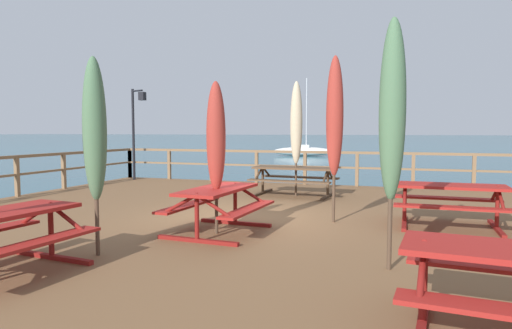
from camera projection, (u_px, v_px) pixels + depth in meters
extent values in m
plane|color=#2D5B6B|center=(242.00, 255.00, 8.87)|extent=(600.00, 600.00, 0.00)
cube|color=brown|center=(242.00, 237.00, 8.84)|extent=(13.52, 12.11, 0.75)
cube|color=brown|center=(305.00, 152.00, 14.31)|extent=(13.22, 0.09, 0.08)
cube|color=brown|center=(305.00, 167.00, 14.35)|extent=(13.22, 0.07, 0.06)
cube|color=brown|center=(130.00, 163.00, 16.44)|extent=(0.10, 0.10, 1.05)
cube|color=brown|center=(169.00, 165.00, 15.92)|extent=(0.10, 0.10, 1.05)
cube|color=brown|center=(211.00, 166.00, 15.40)|extent=(0.10, 0.10, 1.05)
cube|color=brown|center=(257.00, 167.00, 14.87)|extent=(0.10, 0.10, 1.05)
cube|color=brown|center=(305.00, 168.00, 14.35)|extent=(0.10, 0.10, 1.05)
cube|color=brown|center=(357.00, 170.00, 13.83)|extent=(0.10, 0.10, 1.05)
cube|color=brown|center=(413.00, 171.00, 13.31)|extent=(0.10, 0.10, 1.05)
cube|color=brown|center=(474.00, 173.00, 12.78)|extent=(0.10, 0.10, 1.05)
cube|color=brown|center=(17.00, 177.00, 11.66)|extent=(0.10, 0.10, 1.05)
cube|color=brown|center=(64.00, 171.00, 13.25)|extent=(0.10, 0.10, 1.05)
cube|color=brown|center=(100.00, 167.00, 14.85)|extent=(0.10, 0.10, 1.05)
cube|color=brown|center=(130.00, 163.00, 16.44)|extent=(0.10, 0.10, 1.05)
cube|color=maroon|center=(24.00, 246.00, 4.94)|extent=(0.48, 2.08, 0.04)
cube|color=maroon|center=(52.00, 257.00, 5.97)|extent=(1.40, 0.21, 0.06)
cylinder|color=maroon|center=(51.00, 232.00, 5.95)|extent=(0.07, 0.07, 0.74)
cylinder|color=maroon|center=(66.00, 217.00, 5.82)|extent=(0.63, 0.12, 0.37)
cylinder|color=maroon|center=(36.00, 214.00, 6.04)|extent=(0.63, 0.12, 0.37)
cube|color=maroon|center=(450.00, 186.00, 7.92)|extent=(1.89, 0.78, 0.05)
cube|color=maroon|center=(453.00, 208.00, 7.42)|extent=(1.89, 0.30, 0.04)
cube|color=maroon|center=(447.00, 198.00, 8.47)|extent=(1.89, 0.30, 0.04)
cube|color=maroon|center=(404.00, 222.00, 8.22)|extent=(0.09, 1.40, 0.06)
cylinder|color=maroon|center=(405.00, 204.00, 8.20)|extent=(0.07, 0.07, 0.74)
cylinder|color=maroon|center=(405.00, 195.00, 7.92)|extent=(0.06, 0.63, 0.37)
cylinder|color=maroon|center=(405.00, 191.00, 8.45)|extent=(0.06, 0.63, 0.37)
cube|color=maroon|center=(497.00, 228.00, 7.73)|extent=(0.09, 1.40, 0.06)
cylinder|color=maroon|center=(497.00, 209.00, 7.70)|extent=(0.07, 0.07, 0.74)
cylinder|color=maroon|center=(501.00, 199.00, 7.42)|extent=(0.06, 0.63, 0.37)
cylinder|color=maroon|center=(495.00, 194.00, 7.95)|extent=(0.06, 0.63, 0.37)
cube|color=brown|center=(294.00, 168.00, 11.84)|extent=(2.21, 0.87, 0.05)
cube|color=brown|center=(288.00, 181.00, 11.34)|extent=(2.18, 0.39, 0.04)
cube|color=brown|center=(300.00, 177.00, 12.38)|extent=(2.18, 0.39, 0.04)
cube|color=#432F1F|center=(263.00, 193.00, 12.22)|extent=(0.15, 1.40, 0.06)
cylinder|color=#432F1F|center=(263.00, 180.00, 12.20)|extent=(0.07, 0.07, 0.74)
cylinder|color=#432F1F|center=(259.00, 173.00, 11.92)|extent=(0.09, 0.63, 0.37)
cylinder|color=#432F1F|center=(266.00, 172.00, 12.44)|extent=(0.09, 0.63, 0.37)
cube|color=#432F1F|center=(328.00, 196.00, 11.56)|extent=(0.15, 1.40, 0.06)
cylinder|color=#432F1F|center=(328.00, 183.00, 11.53)|extent=(0.07, 0.07, 0.74)
cylinder|color=#432F1F|center=(326.00, 176.00, 11.26)|extent=(0.09, 0.63, 0.37)
cylinder|color=#432F1F|center=(330.00, 174.00, 11.78)|extent=(0.09, 0.63, 0.37)
cube|color=maroon|center=(218.00, 189.00, 7.48)|extent=(0.86, 1.83, 0.05)
cube|color=maroon|center=(248.00, 209.00, 7.29)|extent=(0.38, 1.80, 0.04)
cube|color=maroon|center=(189.00, 205.00, 7.71)|extent=(0.38, 1.80, 0.04)
cube|color=maroon|center=(197.00, 240.00, 6.87)|extent=(1.40, 0.16, 0.06)
cylinder|color=maroon|center=(197.00, 219.00, 6.84)|extent=(0.07, 0.07, 0.74)
cylinder|color=maroon|center=(213.00, 206.00, 6.72)|extent=(0.63, 0.09, 0.37)
cylinder|color=maroon|center=(181.00, 204.00, 6.93)|extent=(0.63, 0.09, 0.37)
cube|color=maroon|center=(235.00, 223.00, 8.19)|extent=(1.40, 0.16, 0.06)
cylinder|color=maroon|center=(235.00, 205.00, 8.17)|extent=(0.07, 0.07, 0.74)
cylinder|color=maroon|center=(249.00, 194.00, 8.05)|extent=(0.63, 0.09, 0.37)
cylinder|color=maroon|center=(221.00, 192.00, 8.26)|extent=(0.63, 0.09, 0.37)
cube|color=maroon|center=(508.00, 251.00, 3.62)|extent=(1.70, 0.90, 0.05)
cube|color=maroon|center=(500.00, 268.00, 4.15)|extent=(1.66, 0.42, 0.04)
cube|color=maroon|center=(422.00, 322.00, 3.93)|extent=(0.20, 1.40, 0.06)
cylinder|color=maroon|center=(423.00, 285.00, 3.90)|extent=(0.07, 0.07, 0.74)
cylinder|color=maroon|center=(422.00, 269.00, 3.63)|extent=(0.11, 0.63, 0.37)
cylinder|color=maroon|center=(426.00, 252.00, 4.14)|extent=(0.11, 0.63, 0.37)
cylinder|color=#4C3828|center=(391.00, 152.00, 5.42)|extent=(0.06, 0.06, 2.92)
ellipsoid|color=#4C704C|center=(392.00, 110.00, 5.38)|extent=(0.32, 0.32, 2.22)
cylinder|color=#2D432D|center=(392.00, 124.00, 5.40)|extent=(0.21, 0.21, 0.05)
cone|color=#4C3828|center=(394.00, 25.00, 5.31)|extent=(0.10, 0.10, 0.14)
cylinder|color=#4C3828|center=(296.00, 142.00, 11.71)|extent=(0.06, 0.06, 2.87)
ellipsoid|color=#CCB793|center=(296.00, 123.00, 11.67)|extent=(0.32, 0.32, 2.18)
cylinder|color=#7A6E58|center=(296.00, 129.00, 11.68)|extent=(0.21, 0.21, 0.05)
cone|color=#4C3828|center=(297.00, 85.00, 11.60)|extent=(0.10, 0.10, 0.14)
cylinder|color=#4C3828|center=(216.00, 162.00, 7.38)|extent=(0.06, 0.06, 2.40)
ellipsoid|color=#A33328|center=(216.00, 137.00, 7.35)|extent=(0.32, 0.32, 1.83)
cylinder|color=maroon|center=(216.00, 145.00, 7.36)|extent=(0.21, 0.21, 0.05)
cone|color=#4C3828|center=(216.00, 85.00, 7.28)|extent=(0.10, 0.10, 0.14)
cylinder|color=#4C3828|center=(96.00, 162.00, 6.07)|extent=(0.06, 0.06, 2.58)
ellipsoid|color=#4C704C|center=(95.00, 129.00, 6.04)|extent=(0.32, 0.32, 1.96)
cylinder|color=#2D432D|center=(95.00, 140.00, 6.05)|extent=(0.21, 0.21, 0.05)
cone|color=#4C3828|center=(93.00, 62.00, 5.97)|extent=(0.10, 0.10, 0.14)
cylinder|color=#4C3828|center=(334.00, 144.00, 8.30)|extent=(0.06, 0.06, 2.95)
ellipsoid|color=#A33328|center=(335.00, 116.00, 8.26)|extent=(0.32, 0.32, 2.24)
cylinder|color=maroon|center=(335.00, 125.00, 8.27)|extent=(0.21, 0.21, 0.05)
cone|color=#4C3828|center=(335.00, 61.00, 8.18)|extent=(0.10, 0.10, 0.14)
cylinder|color=black|center=(133.00, 135.00, 15.67)|extent=(0.09, 0.09, 3.20)
cylinder|color=black|center=(137.00, 91.00, 15.38)|extent=(0.54, 0.25, 0.06)
cube|color=black|center=(142.00, 96.00, 15.22)|extent=(0.20, 0.20, 0.28)
sphere|color=#F4E08C|center=(142.00, 96.00, 15.22)|extent=(0.14, 0.14, 0.14)
ellipsoid|color=white|center=(303.00, 151.00, 44.45)|extent=(6.21, 2.82, 0.90)
cube|color=silver|center=(300.00, 147.00, 44.45)|extent=(1.98, 1.42, 0.36)
cylinder|color=silver|center=(307.00, 114.00, 44.13)|extent=(0.10, 0.10, 7.00)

